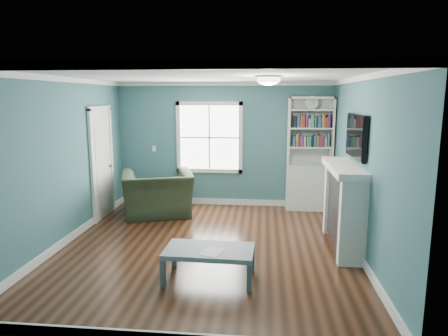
# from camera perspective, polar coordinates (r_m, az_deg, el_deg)

# --- Properties ---
(floor) EXTENTS (5.00, 5.00, 0.00)m
(floor) POSITION_cam_1_polar(r_m,az_deg,el_deg) (6.32, -2.40, -11.18)
(floor) COLOR black
(floor) RESTS_ON ground
(room_walls) EXTENTS (5.00, 5.00, 5.00)m
(room_walls) POSITION_cam_1_polar(r_m,az_deg,el_deg) (5.93, -2.51, 3.20)
(room_walls) COLOR #3A6871
(room_walls) RESTS_ON ground
(trim) EXTENTS (4.50, 5.00, 2.60)m
(trim) POSITION_cam_1_polar(r_m,az_deg,el_deg) (5.98, -2.49, -0.08)
(trim) COLOR white
(trim) RESTS_ON ground
(window) EXTENTS (1.40, 0.06, 1.50)m
(window) POSITION_cam_1_polar(r_m,az_deg,el_deg) (8.43, -2.10, 4.37)
(window) COLOR white
(window) RESTS_ON room_walls
(bookshelf) EXTENTS (0.90, 0.35, 2.31)m
(bookshelf) POSITION_cam_1_polar(r_m,az_deg,el_deg) (8.29, 12.06, 0.39)
(bookshelf) COLOR silver
(bookshelf) RESTS_ON ground
(fireplace) EXTENTS (0.44, 1.58, 1.30)m
(fireplace) POSITION_cam_1_polar(r_m,az_deg,el_deg) (6.37, 16.76, -5.42)
(fireplace) COLOR black
(fireplace) RESTS_ON ground
(tv) EXTENTS (0.06, 1.10, 0.65)m
(tv) POSITION_cam_1_polar(r_m,az_deg,el_deg) (6.20, 18.37, 4.33)
(tv) COLOR black
(tv) RESTS_ON fireplace
(door) EXTENTS (0.12, 0.98, 2.17)m
(door) POSITION_cam_1_polar(r_m,az_deg,el_deg) (7.95, -17.05, 0.83)
(door) COLOR silver
(door) RESTS_ON ground
(ceiling_fixture) EXTENTS (0.38, 0.38, 0.15)m
(ceiling_fixture) POSITION_cam_1_polar(r_m,az_deg,el_deg) (5.93, 6.40, 12.51)
(ceiling_fixture) COLOR white
(ceiling_fixture) RESTS_ON room_walls
(light_switch) EXTENTS (0.08, 0.01, 0.12)m
(light_switch) POSITION_cam_1_polar(r_m,az_deg,el_deg) (8.71, -9.95, 2.75)
(light_switch) COLOR white
(light_switch) RESTS_ON room_walls
(recliner) EXTENTS (1.52, 1.22, 1.15)m
(recliner) POSITION_cam_1_polar(r_m,az_deg,el_deg) (7.90, -9.47, -2.59)
(recliner) COLOR #212C1B
(recliner) RESTS_ON ground
(coffee_table) EXTENTS (1.14, 0.65, 0.41)m
(coffee_table) POSITION_cam_1_polar(r_m,az_deg,el_deg) (5.16, -2.13, -11.99)
(coffee_table) COLOR #434950
(coffee_table) RESTS_ON ground
(paper_sheet) EXTENTS (0.31, 0.36, 0.00)m
(paper_sheet) POSITION_cam_1_polar(r_m,az_deg,el_deg) (5.04, -1.70, -11.86)
(paper_sheet) COLOR white
(paper_sheet) RESTS_ON coffee_table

